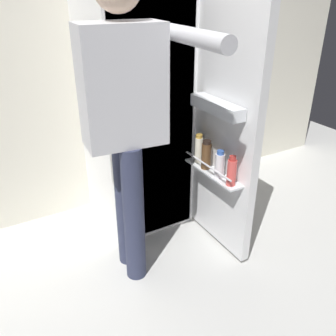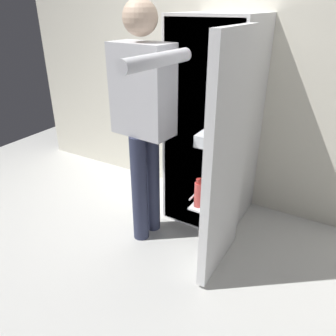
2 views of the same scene
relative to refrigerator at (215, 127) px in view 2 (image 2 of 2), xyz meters
The scene contains 4 objects.
ground_plane 0.94m from the refrigerator, 93.24° to the right, with size 5.86×5.86×0.00m, color silver.
kitchen_wall 0.67m from the refrigerator, 93.96° to the left, with size 4.40×0.10×2.66m, color silver.
refrigerator is the anchor object (origin of this frame).
person 0.62m from the refrigerator, 123.62° to the right, with size 0.54×0.76×1.70m.
Camera 2 is at (0.95, -1.79, 1.66)m, focal length 35.45 mm.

